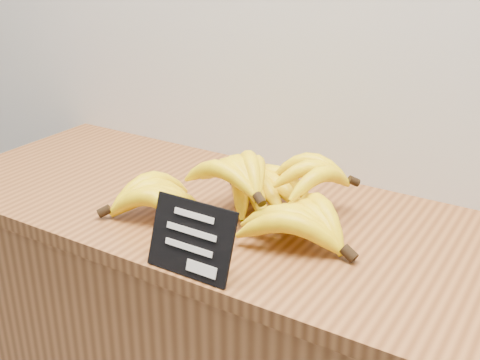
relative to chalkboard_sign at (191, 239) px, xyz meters
name	(u,v)px	position (x,y,z in m)	size (l,w,h in m)	color
counter_top	(253,220)	(-0.02, 0.24, -0.07)	(1.43, 0.54, 0.03)	brown
chalkboard_sign	(191,239)	(0.00, 0.00, 0.00)	(0.16, 0.01, 0.12)	black
banana_pile	(249,196)	(-0.02, 0.21, -0.01)	(0.53, 0.38, 0.12)	yellow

